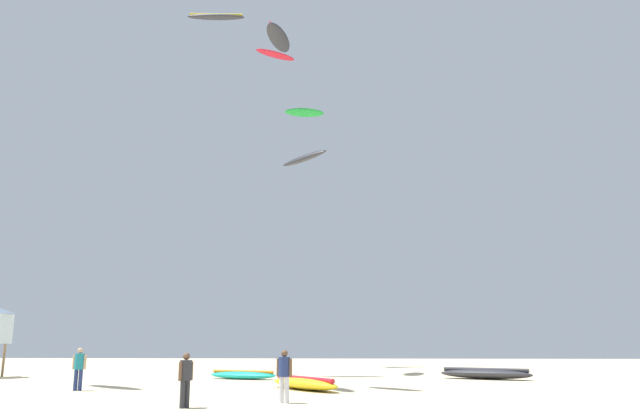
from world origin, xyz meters
TOP-DOWN VIEW (x-y plane):
  - person_foreground at (-3.94, 6.41)m, footprint 0.38×0.48m
  - person_midground at (-0.96, 8.08)m, footprint 0.56×0.40m
  - person_left at (-10.24, 12.86)m, footprint 0.59×0.40m
  - kite_grounded_near at (-4.55, 20.96)m, footprint 4.15×2.40m
  - kite_grounded_mid at (-0.66, 13.78)m, footprint 3.85×4.54m
  - kite_grounded_far at (8.75, 21.48)m, footprint 5.15×3.60m
  - kite_aloft_0 at (-7.58, 24.14)m, footprint 3.96×1.43m
  - kite_aloft_1 at (-2.44, 37.37)m, footprint 3.58×1.58m
  - kite_aloft_2 at (-0.79, 14.64)m, footprint 2.81×2.88m
  - kite_aloft_3 at (-5.05, 37.02)m, footprint 3.80×3.13m
  - kite_aloft_6 at (-3.62, 27.11)m, footprint 2.08×4.49m

SIDE VIEW (x-z plane):
  - kite_grounded_near at x=-4.55m, z-range -0.02..0.48m
  - kite_grounded_mid at x=-0.66m, z-range -0.03..0.57m
  - kite_grounded_far at x=8.75m, z-range -0.03..0.61m
  - person_foreground at x=-3.94m, z-range 0.14..1.85m
  - person_midground at x=-0.96m, z-range 0.15..1.92m
  - person_left at x=-10.24m, z-range 0.15..1.93m
  - kite_aloft_2 at x=-0.79m, z-range 10.32..11.01m
  - kite_aloft_1 at x=-2.44m, z-range 21.44..22.21m
  - kite_aloft_6 at x=-3.62m, z-range 23.17..24.11m
  - kite_aloft_0 at x=-7.58m, z-range 23.37..24.11m
  - kite_aloft_3 at x=-5.05m, z-range 27.04..27.47m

